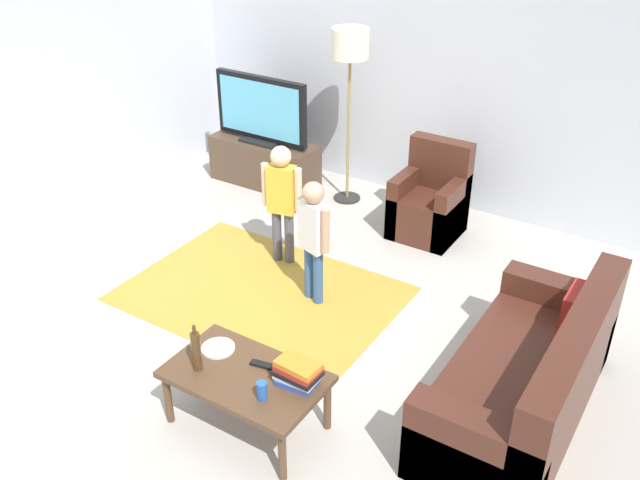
{
  "coord_description": "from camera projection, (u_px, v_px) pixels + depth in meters",
  "views": [
    {
      "loc": [
        2.5,
        -3.34,
        3.33
      ],
      "look_at": [
        0.0,
        0.6,
        0.65
      ],
      "focal_mm": 39.47,
      "sensor_mm": 36.0,
      "label": 1
    }
  ],
  "objects": [
    {
      "name": "tv",
      "position": [
        261.0,
        110.0,
        7.34
      ],
      "size": [
        1.1,
        0.28,
        0.71
      ],
      "color": "black",
      "rests_on": "tv_stand"
    },
    {
      "name": "coffee_table",
      "position": [
        246.0,
        380.0,
        4.41
      ],
      "size": [
        1.0,
        0.6,
        0.42
      ],
      "color": "#513823",
      "rests_on": "ground"
    },
    {
      "name": "tv_remote",
      "position": [
        263.0,
        365.0,
        4.44
      ],
      "size": [
        0.18,
        0.08,
        0.02
      ],
      "primitive_type": "cube",
      "rotation": [
        0.0,
        0.0,
        0.19
      ],
      "color": "black",
      "rests_on": "coffee_table"
    },
    {
      "name": "armchair",
      "position": [
        431.0,
        204.0,
        6.68
      ],
      "size": [
        0.6,
        0.6,
        0.9
      ],
      "color": "#472319",
      "rests_on": "ground"
    },
    {
      "name": "soda_can",
      "position": [
        262.0,
        391.0,
        4.17
      ],
      "size": [
        0.07,
        0.07,
        0.12
      ],
      "primitive_type": "cylinder",
      "color": "#2659B2",
      "rests_on": "coffee_table"
    },
    {
      "name": "ground",
      "position": [
        277.0,
        349.0,
        5.26
      ],
      "size": [
        7.8,
        7.8,
        0.0
      ],
      "primitive_type": "plane",
      "color": "#B2ADA3"
    },
    {
      "name": "child_near_tv",
      "position": [
        282.0,
        194.0,
        6.03
      ],
      "size": [
        0.37,
        0.18,
        1.11
      ],
      "color": "#4C4C59",
      "rests_on": "ground"
    },
    {
      "name": "floor_lamp",
      "position": [
        350.0,
        53.0,
        6.68
      ],
      "size": [
        0.36,
        0.36,
        1.78
      ],
      "color": "#262626",
      "rests_on": "ground"
    },
    {
      "name": "area_rug",
      "position": [
        262.0,
        294.0,
        5.89
      ],
      "size": [
        2.2,
        1.6,
        0.01
      ],
      "primitive_type": "cube",
      "color": "#B28C33",
      "rests_on": "ground"
    },
    {
      "name": "plate",
      "position": [
        218.0,
        348.0,
        4.59
      ],
      "size": [
        0.22,
        0.22,
        0.02
      ],
      "color": "white",
      "rests_on": "coffee_table"
    },
    {
      "name": "bottle",
      "position": [
        196.0,
        351.0,
        4.36
      ],
      "size": [
        0.06,
        0.06,
        0.34
      ],
      "color": "#4C3319",
      "rests_on": "coffee_table"
    },
    {
      "name": "wall_back",
      "position": [
        453.0,
        73.0,
        6.79
      ],
      "size": [
        6.0,
        0.12,
        2.7
      ],
      "primitive_type": "cube",
      "color": "silver",
      "rests_on": "ground"
    },
    {
      "name": "child_center",
      "position": [
        313.0,
        231.0,
        5.51
      ],
      "size": [
        0.34,
        0.19,
        1.07
      ],
      "color": "#33598C",
      "rests_on": "ground"
    },
    {
      "name": "tv_stand",
      "position": [
        265.0,
        163.0,
        7.66
      ],
      "size": [
        1.2,
        0.44,
        0.5
      ],
      "color": "#4C3828",
      "rests_on": "ground"
    },
    {
      "name": "couch",
      "position": [
        532.0,
        383.0,
        4.5
      ],
      "size": [
        0.8,
        1.8,
        0.86
      ],
      "color": "#472319",
      "rests_on": "ground"
    },
    {
      "name": "book_stack",
      "position": [
        298.0,
        372.0,
        4.27
      ],
      "size": [
        0.28,
        0.21,
        0.17
      ],
      "color": "#334CA5",
      "rests_on": "coffee_table"
    }
  ]
}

